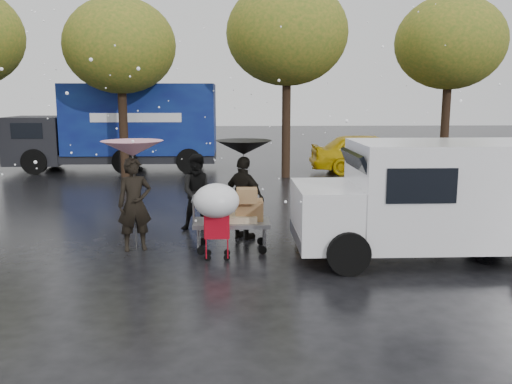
{
  "coord_description": "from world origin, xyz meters",
  "views": [
    {
      "loc": [
        0.56,
        -10.17,
        3.04
      ],
      "look_at": [
        1.01,
        1.0,
        1.05
      ],
      "focal_mm": 38.0,
      "sensor_mm": 36.0,
      "label": 1
    }
  ],
  "objects_px": {
    "person_black": "(244,198)",
    "shopping_cart": "(216,205)",
    "blue_truck": "(121,127)",
    "person_pink": "(135,204)",
    "white_van": "(435,197)",
    "vendor_cart": "(236,214)",
    "yellow_taxi": "(369,153)"
  },
  "relations": [
    {
      "from": "person_black",
      "to": "shopping_cart",
      "type": "height_order",
      "value": "person_black"
    },
    {
      "from": "person_black",
      "to": "blue_truck",
      "type": "distance_m",
      "value": 12.15
    },
    {
      "from": "blue_truck",
      "to": "person_black",
      "type": "bearing_deg",
      "value": -66.61
    },
    {
      "from": "person_pink",
      "to": "white_van",
      "type": "distance_m",
      "value": 5.78
    },
    {
      "from": "white_van",
      "to": "blue_truck",
      "type": "bearing_deg",
      "value": 123.55
    },
    {
      "from": "person_black",
      "to": "person_pink",
      "type": "bearing_deg",
      "value": 59.61
    },
    {
      "from": "vendor_cart",
      "to": "blue_truck",
      "type": "bearing_deg",
      "value": 111.16
    },
    {
      "from": "person_black",
      "to": "yellow_taxi",
      "type": "relative_size",
      "value": 0.38
    },
    {
      "from": "vendor_cart",
      "to": "shopping_cart",
      "type": "height_order",
      "value": "shopping_cart"
    },
    {
      "from": "person_pink",
      "to": "vendor_cart",
      "type": "bearing_deg",
      "value": -20.26
    },
    {
      "from": "person_black",
      "to": "white_van",
      "type": "height_order",
      "value": "white_van"
    },
    {
      "from": "white_van",
      "to": "yellow_taxi",
      "type": "xyz_separation_m",
      "value": [
        1.62,
        11.47,
        -0.37
      ]
    },
    {
      "from": "shopping_cart",
      "to": "person_black",
      "type": "bearing_deg",
      "value": 71.21
    },
    {
      "from": "person_pink",
      "to": "person_black",
      "type": "distance_m",
      "value": 2.3
    },
    {
      "from": "person_black",
      "to": "blue_truck",
      "type": "bearing_deg",
      "value": -26.28
    },
    {
      "from": "white_van",
      "to": "yellow_taxi",
      "type": "height_order",
      "value": "white_van"
    },
    {
      "from": "vendor_cart",
      "to": "person_pink",
      "type": "bearing_deg",
      "value": 177.53
    },
    {
      "from": "person_pink",
      "to": "yellow_taxi",
      "type": "relative_size",
      "value": 0.4
    },
    {
      "from": "person_pink",
      "to": "vendor_cart",
      "type": "height_order",
      "value": "person_pink"
    },
    {
      "from": "person_black",
      "to": "shopping_cart",
      "type": "distance_m",
      "value": 1.66
    },
    {
      "from": "blue_truck",
      "to": "yellow_taxi",
      "type": "xyz_separation_m",
      "value": [
        9.98,
        -1.15,
        -0.97
      ]
    },
    {
      "from": "white_van",
      "to": "yellow_taxi",
      "type": "relative_size",
      "value": 1.06
    },
    {
      "from": "vendor_cart",
      "to": "shopping_cart",
      "type": "xyz_separation_m",
      "value": [
        -0.35,
        -0.72,
        0.34
      ]
    },
    {
      "from": "vendor_cart",
      "to": "white_van",
      "type": "relative_size",
      "value": 0.31
    },
    {
      "from": "person_pink",
      "to": "white_van",
      "type": "relative_size",
      "value": 0.38
    },
    {
      "from": "person_pink",
      "to": "blue_truck",
      "type": "bearing_deg",
      "value": 84.74
    },
    {
      "from": "shopping_cart",
      "to": "blue_truck",
      "type": "relative_size",
      "value": 0.18
    },
    {
      "from": "person_pink",
      "to": "white_van",
      "type": "bearing_deg",
      "value": -25.05
    },
    {
      "from": "shopping_cart",
      "to": "white_van",
      "type": "distance_m",
      "value": 4.09
    },
    {
      "from": "person_black",
      "to": "shopping_cart",
      "type": "xyz_separation_m",
      "value": [
        -0.53,
        -1.57,
        0.17
      ]
    },
    {
      "from": "blue_truck",
      "to": "yellow_taxi",
      "type": "height_order",
      "value": "blue_truck"
    },
    {
      "from": "shopping_cart",
      "to": "blue_truck",
      "type": "height_order",
      "value": "blue_truck"
    }
  ]
}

